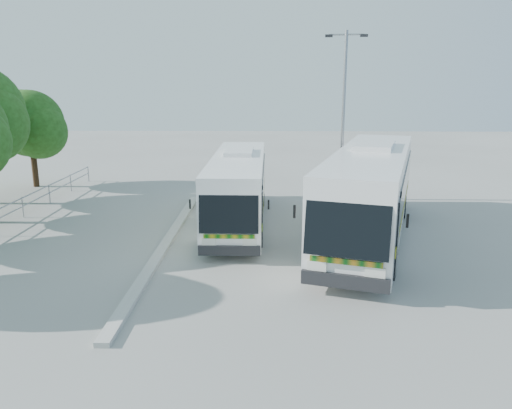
{
  "coord_description": "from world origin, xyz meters",
  "views": [
    {
      "loc": [
        1.74,
        -16.91,
        6.33
      ],
      "look_at": [
        1.28,
        2.67,
        1.52
      ],
      "focal_mm": 35.0,
      "sensor_mm": 36.0,
      "label": 1
    }
  ],
  "objects_px": {
    "lamppost": "(343,109)",
    "coach_main": "(238,187)",
    "tree_far_e": "(31,124)",
    "coach_adjacent": "(370,191)"
  },
  "relations": [
    {
      "from": "coach_adjacent",
      "to": "coach_main",
      "type": "bearing_deg",
      "value": 174.87
    },
    {
      "from": "lamppost",
      "to": "tree_far_e",
      "type": "bearing_deg",
      "value": 175.96
    },
    {
      "from": "coach_main",
      "to": "lamppost",
      "type": "relative_size",
      "value": 1.25
    },
    {
      "from": "coach_adjacent",
      "to": "lamppost",
      "type": "xyz_separation_m",
      "value": [
        -0.17,
        7.07,
        2.94
      ]
    },
    {
      "from": "tree_far_e",
      "to": "coach_main",
      "type": "xyz_separation_m",
      "value": [
        13.03,
        -7.89,
        -2.19
      ]
    },
    {
      "from": "tree_far_e",
      "to": "lamppost",
      "type": "distance_m",
      "value": 18.69
    },
    {
      "from": "tree_far_e",
      "to": "lamppost",
      "type": "bearing_deg",
      "value": -9.5
    },
    {
      "from": "coach_adjacent",
      "to": "tree_far_e",
      "type": "bearing_deg",
      "value": 168.38
    },
    {
      "from": "coach_main",
      "to": "lamppost",
      "type": "distance_m",
      "value": 7.91
    },
    {
      "from": "lamppost",
      "to": "coach_main",
      "type": "bearing_deg",
      "value": -132.7
    }
  ]
}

